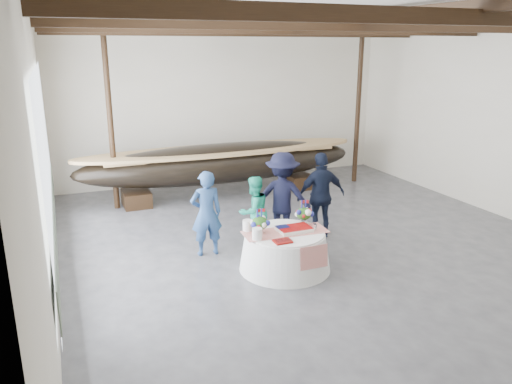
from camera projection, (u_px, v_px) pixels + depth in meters
name	position (u px, v px, depth m)	size (l,w,h in m)	color
floor	(321.00, 248.00, 10.10)	(10.00, 12.00, 0.01)	#3D3D42
wall_back	(225.00, 105.00, 14.81)	(10.00, 0.02, 4.50)	silver
wall_left	(41.00, 160.00, 7.67)	(0.02, 12.00, 4.50)	silver
ceiling	(331.00, 13.00, 8.84)	(10.00, 12.00, 0.01)	white
pavilion_structure	(310.00, 42.00, 9.64)	(9.80, 11.76, 4.50)	black
open_bay	(48.00, 172.00, 8.69)	(0.03, 7.00, 3.20)	silver
longboat_display	(222.00, 163.00, 13.36)	(7.71, 1.54, 1.45)	black
banquet_table	(285.00, 250.00, 9.07)	(1.66, 1.66, 0.72)	silver
tabletop_items	(281.00, 222.00, 9.02)	(1.57, 0.95, 0.40)	red
guest_woman_blue	(206.00, 213.00, 9.58)	(0.61, 0.40, 1.68)	navy
guest_woman_teal	(254.00, 211.00, 10.05)	(0.71, 0.55, 1.45)	#21AB89
guest_man_left	(282.00, 197.00, 10.27)	(1.22, 0.70, 1.88)	black
guest_man_right	(321.00, 195.00, 10.47)	(1.07, 0.45, 1.83)	black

